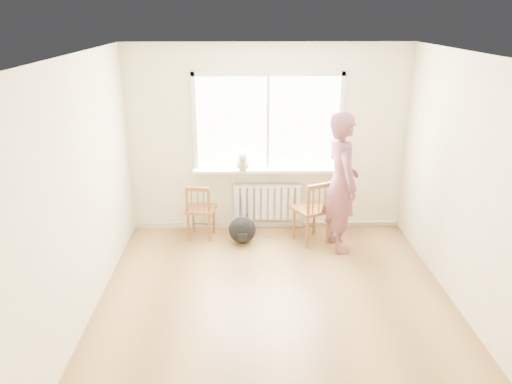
{
  "coord_description": "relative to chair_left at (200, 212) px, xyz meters",
  "views": [
    {
      "loc": [
        -0.35,
        -4.71,
        3.09
      ],
      "look_at": [
        -0.19,
        1.2,
        0.94
      ],
      "focal_mm": 35.0,
      "sensor_mm": 36.0,
      "label": 1
    }
  ],
  "objects": [
    {
      "name": "chair_left",
      "position": [
        0.0,
        0.0,
        0.0
      ],
      "size": [
        0.45,
        0.44,
        0.82
      ],
      "rotation": [
        0.0,
        0.0,
        3.0
      ],
      "color": "brown",
      "rests_on": "floor"
    },
    {
      "name": "ceiling",
      "position": [
        0.97,
        -1.85,
        2.29
      ],
      "size": [
        4.5,
        4.5,
        0.0
      ],
      "primitive_type": "plane",
      "rotation": [
        3.14,
        0.0,
        0.0
      ],
      "color": "white",
      "rests_on": "back_wall"
    },
    {
      "name": "back_wall",
      "position": [
        0.97,
        0.4,
        0.94
      ],
      "size": [
        4.0,
        0.01,
        2.7
      ],
      "primitive_type": "cube",
      "color": "beige",
      "rests_on": "ground"
    },
    {
      "name": "radiator",
      "position": [
        0.97,
        0.31,
        0.03
      ],
      "size": [
        1.0,
        0.12,
        0.55
      ],
      "color": "white",
      "rests_on": "back_wall"
    },
    {
      "name": "person",
      "position": [
        1.92,
        -0.35,
        0.53
      ],
      "size": [
        0.57,
        0.76,
        1.89
      ],
      "primitive_type": "imported",
      "rotation": [
        0.0,
        0.0,
        1.75
      ],
      "color": "#B53C4F",
      "rests_on": "floor"
    },
    {
      "name": "floor",
      "position": [
        0.97,
        -1.85,
        -0.41
      ],
      "size": [
        4.5,
        4.5,
        0.0
      ],
      "primitive_type": "plane",
      "color": "#A57B43",
      "rests_on": "ground"
    },
    {
      "name": "backpack",
      "position": [
        0.6,
        -0.16,
        -0.22
      ],
      "size": [
        0.44,
        0.38,
        0.38
      ],
      "primitive_type": "ellipsoid",
      "rotation": [
        0.0,
        0.0,
        -0.27
      ],
      "color": "black",
      "rests_on": "floor"
    },
    {
      "name": "cat",
      "position": [
        0.61,
        0.2,
        0.66
      ],
      "size": [
        0.2,
        0.46,
        0.31
      ],
      "rotation": [
        0.0,
        0.0,
        -0.01
      ],
      "color": "#CDB08B",
      "rests_on": "windowsill"
    },
    {
      "name": "window",
      "position": [
        0.97,
        0.38,
        1.25
      ],
      "size": [
        2.12,
        0.05,
        1.42
      ],
      "color": "white",
      "rests_on": "back_wall"
    },
    {
      "name": "baseboard",
      "position": [
        0.97,
        0.39,
        -0.37
      ],
      "size": [
        4.0,
        0.03,
        0.08
      ],
      "primitive_type": "cube",
      "color": "beige",
      "rests_on": "ground"
    },
    {
      "name": "chair_right",
      "position": [
        1.59,
        -0.18,
        0.05
      ],
      "size": [
        0.59,
        0.58,
        0.91
      ],
      "rotation": [
        0.0,
        0.0,
        3.6
      ],
      "color": "brown",
      "rests_on": "floor"
    },
    {
      "name": "heating_pipe",
      "position": [
        2.22,
        0.34,
        -0.33
      ],
      "size": [
        1.4,
        0.04,
        0.04
      ],
      "primitive_type": "cylinder",
      "rotation": [
        0.0,
        1.57,
        0.0
      ],
      "color": "silver",
      "rests_on": "back_wall"
    },
    {
      "name": "windowsill",
      "position": [
        0.97,
        0.29,
        0.52
      ],
      "size": [
        2.15,
        0.22,
        0.04
      ],
      "primitive_type": "cube",
      "color": "white",
      "rests_on": "back_wall"
    }
  ]
}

